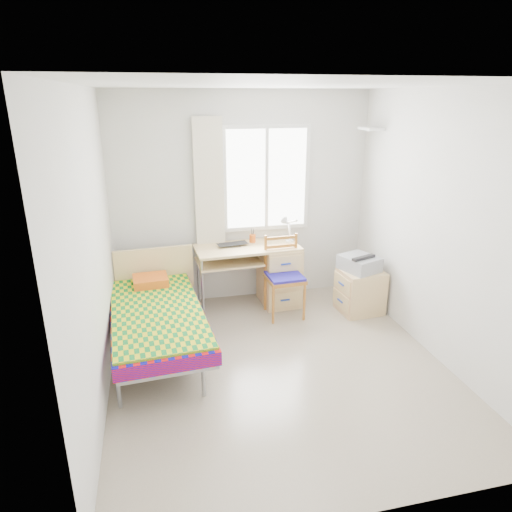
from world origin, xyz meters
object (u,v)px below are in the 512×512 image
Objects in this scene: cabinet at (360,291)px; printer at (359,263)px; desk at (273,272)px; chair at (284,271)px; bed at (157,313)px.

cabinet is 0.36m from printer.
printer reaches higher than cabinet.
chair reaches higher than desk.
bed is 2.04× the size of chair.
bed is 1.59m from chair.
cabinet is at bearing -29.48° from desk.
cabinet is (0.97, -0.48, -0.16)m from desk.
cabinet is at bearing -70.53° from printer.
printer is (0.94, -0.45, 0.20)m from desk.
chair reaches higher than cabinet.
desk is at bearing 149.11° from cabinet.
cabinet is at bearing -12.89° from chair.
cabinet is 1.02× the size of printer.
chair reaches higher than bed.
chair is at bearing 165.27° from cabinet.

